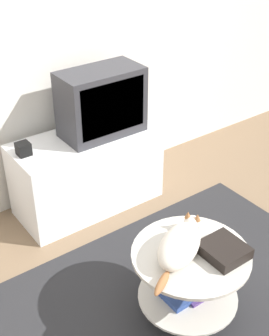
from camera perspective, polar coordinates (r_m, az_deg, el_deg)
The scene contains 9 objects.
ground_plane at distance 2.82m, azimuth 6.42°, elevation -16.02°, with size 12.00×12.00×0.00m, color #7F664C.
wall_back at distance 3.22m, azimuth -10.67°, elevation 17.30°, with size 8.00×0.05×2.60m.
rug at distance 2.81m, azimuth 6.43°, elevation -15.88°, with size 2.05×1.52×0.02m.
tv_stand at distance 3.38m, azimuth -5.78°, elevation -0.46°, with size 1.04×0.47×0.56m.
tv at distance 3.19m, azimuth -4.05°, elevation 7.97°, with size 0.57×0.30×0.46m.
speaker at distance 3.08m, azimuth -13.39°, elevation 2.28°, with size 0.08×0.08×0.08m.
coffee_table at distance 2.55m, azimuth 6.65°, elevation -12.94°, with size 0.62×0.62×0.43m.
dvd_box at distance 2.44m, azimuth 10.82°, elevation -9.81°, with size 0.21×0.22×0.06m.
cat at distance 2.39m, azimuth 5.60°, elevation -9.24°, with size 0.52×0.35×0.13m.
Camera 1 is at (-1.35, -1.34, 2.08)m, focal length 50.00 mm.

